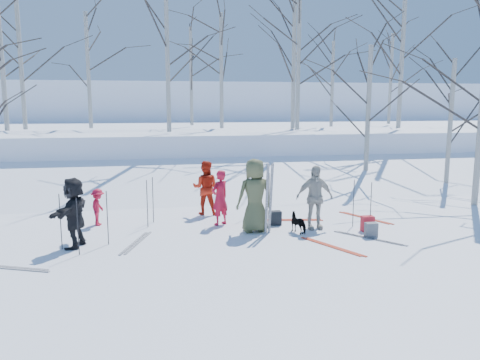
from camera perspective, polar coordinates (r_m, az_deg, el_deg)
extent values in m
plane|color=white|center=(11.99, 1.32, -7.29)|extent=(120.00, 120.00, 0.00)
cube|color=white|center=(18.69, -3.09, -0.80)|extent=(70.00, 9.49, 4.12)
cube|color=white|center=(28.45, -5.74, 4.38)|extent=(70.00, 18.00, 2.20)
cube|color=white|center=(49.32, -7.86, 7.57)|extent=(90.00, 30.00, 6.00)
imported|color=#4B5030|center=(12.50, 1.81, -1.91)|extent=(1.05, 0.76, 1.99)
imported|color=#B7112B|center=(13.27, -2.45, -2.17)|extent=(0.69, 0.64, 1.57)
imported|color=red|center=(14.56, -4.24, -0.95)|extent=(0.95, 0.82, 1.68)
imported|color=#B7112B|center=(13.85, -16.92, -3.18)|extent=(0.50, 0.73, 1.05)
imported|color=beige|center=(12.97, 9.07, -2.10)|extent=(1.04, 0.44, 1.77)
imported|color=black|center=(11.88, -19.58, -3.76)|extent=(0.93, 1.66, 1.70)
imported|color=black|center=(12.67, 7.21, -5.19)|extent=(0.55, 0.70, 0.54)
cube|color=silver|center=(12.29, 3.30, -2.32)|extent=(0.09, 0.16, 1.90)
cube|color=silver|center=(12.36, 3.77, -2.26)|extent=(0.10, 0.23, 1.89)
cylinder|color=black|center=(11.85, -21.03, -4.77)|extent=(0.02, 0.02, 1.34)
cylinder|color=black|center=(13.77, -10.56, -2.39)|extent=(0.02, 0.02, 1.34)
cylinder|color=black|center=(14.11, 0.99, -1.95)|extent=(0.02, 0.02, 1.34)
cylinder|color=black|center=(13.14, 15.64, -3.14)|extent=(0.02, 0.02, 1.34)
cylinder|color=black|center=(11.25, -19.16, -5.39)|extent=(0.02, 0.02, 1.34)
cylinder|color=black|center=(14.38, 3.57, -1.75)|extent=(0.02, 0.02, 1.34)
cylinder|color=black|center=(13.26, -11.25, -2.86)|extent=(0.02, 0.02, 1.34)
cylinder|color=black|center=(13.46, 13.67, -2.77)|extent=(0.02, 0.02, 1.34)
cylinder|color=black|center=(11.88, -15.86, -4.46)|extent=(0.02, 0.02, 1.34)
cube|color=#B51B26|center=(13.17, 15.28, -5.16)|extent=(0.32, 0.22, 0.42)
cube|color=#5A5D62|center=(12.63, 15.69, -5.89)|extent=(0.30, 0.20, 0.38)
cube|color=black|center=(13.40, 4.29, -4.64)|extent=(0.34, 0.24, 0.40)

